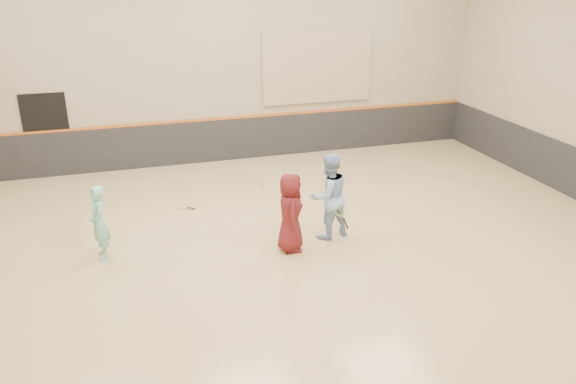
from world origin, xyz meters
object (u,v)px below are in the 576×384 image
object	(u,v)px
girl	(99,223)
spare_racket	(182,206)
instructor	(328,196)
young_man	(290,213)

from	to	relation	value
girl	spare_racket	bearing A→B (deg)	128.56
instructor	young_man	bearing A→B (deg)	6.20
instructor	spare_racket	xyz separation A→B (m)	(-2.66, 2.34, -0.84)
young_man	spare_racket	bearing A→B (deg)	42.97
spare_racket	instructor	bearing A→B (deg)	-41.38
young_man	spare_racket	distance (m)	3.29
instructor	spare_racket	distance (m)	3.65
girl	young_man	world-z (taller)	young_man
instructor	spare_racket	size ratio (longest dim) A/B	2.90
girl	spare_racket	distance (m)	2.68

